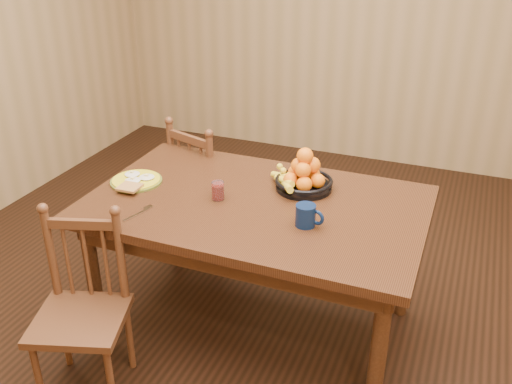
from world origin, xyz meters
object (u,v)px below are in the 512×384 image
at_px(chair_far, 208,190).
at_px(breakfast_plate, 136,180).
at_px(chair_near, 82,311).
at_px(dining_table, 256,217).
at_px(coffee_mug, 307,215).
at_px(fruit_bowl, 303,177).

distance_m(chair_far, breakfast_plate, 0.72).
xyz_separation_m(chair_near, breakfast_plate, (-0.09, 0.63, 0.35)).
distance_m(dining_table, breakfast_plate, 0.66).
xyz_separation_m(breakfast_plate, coffee_mug, (0.94, -0.10, 0.04)).
relative_size(breakfast_plate, coffee_mug, 2.16).
relative_size(breakfast_plate, fruit_bowl, 0.89).
relative_size(chair_far, fruit_bowl, 2.74).
height_order(dining_table, chair_far, chair_far).
bearing_deg(breakfast_plate, coffee_mug, -5.97).
relative_size(dining_table, coffee_mug, 11.96).
height_order(chair_far, chair_near, chair_far).
height_order(dining_table, chair_near, chair_near).
xyz_separation_m(coffee_mug, fruit_bowl, (-0.13, 0.35, 0.02)).
height_order(chair_far, fruit_bowl, fruit_bowl).
bearing_deg(chair_near, coffee_mug, 13.96).
distance_m(chair_far, coffee_mug, 1.18).
height_order(dining_table, fruit_bowl, fruit_bowl).
bearing_deg(coffee_mug, chair_far, 139.49).
height_order(dining_table, breakfast_plate, breakfast_plate).
relative_size(chair_far, breakfast_plate, 3.08).
bearing_deg(chair_near, dining_table, 31.91).
bearing_deg(dining_table, chair_near, -130.17).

